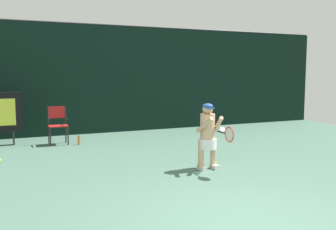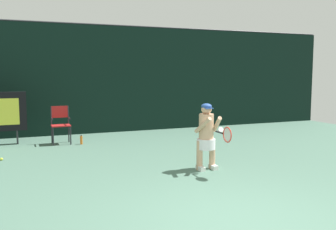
# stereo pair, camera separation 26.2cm
# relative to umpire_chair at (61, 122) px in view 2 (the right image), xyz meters

# --- Properties ---
(ground) EXTENTS (18.00, 22.00, 0.03)m
(ground) POSITION_rel_umpire_chair_xyz_m (1.56, -7.14, -0.63)
(ground) COLOR #466858
(backdrop_screen) EXTENTS (18.00, 0.12, 3.66)m
(backdrop_screen) POSITION_rel_umpire_chair_xyz_m (1.56, 1.55, 1.19)
(backdrop_screen) COLOR black
(backdrop_screen) RESTS_ON ground
(umpire_chair) EXTENTS (0.52, 0.44, 1.08)m
(umpire_chair) POSITION_rel_umpire_chair_xyz_m (0.00, 0.00, 0.00)
(umpire_chair) COLOR black
(umpire_chair) RESTS_ON ground
(water_bottle) EXTENTS (0.07, 0.07, 0.27)m
(water_bottle) POSITION_rel_umpire_chair_xyz_m (0.52, -0.34, -0.50)
(water_bottle) COLOR #CE641B
(water_bottle) RESTS_ON ground
(tennis_player) EXTENTS (0.53, 0.60, 1.40)m
(tennis_player) POSITION_rel_umpire_chair_xyz_m (2.52, -4.19, 0.13)
(tennis_player) COLOR white
(tennis_player) RESTS_ON ground
(tennis_racket) EXTENTS (0.03, 0.60, 0.31)m
(tennis_racket) POSITION_rel_umpire_chair_xyz_m (2.62, -4.84, 0.22)
(tennis_racket) COLOR black
(tennis_ball_loose) EXTENTS (0.07, 0.07, 0.07)m
(tennis_ball_loose) POSITION_rel_umpire_chair_xyz_m (-1.54, -1.68, -0.58)
(tennis_ball_loose) COLOR #CCDB3D
(tennis_ball_loose) RESTS_ON ground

